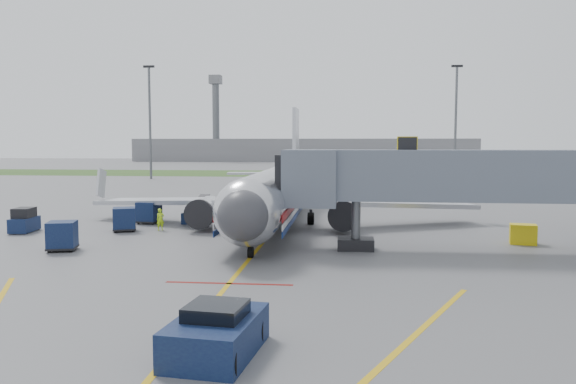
# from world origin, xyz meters

# --- Properties ---
(ground) EXTENTS (400.00, 400.00, 0.00)m
(ground) POSITION_xyz_m (0.00, 0.00, 0.00)
(ground) COLOR #565659
(ground) RESTS_ON ground
(grass_strip) EXTENTS (300.00, 25.00, 0.01)m
(grass_strip) POSITION_xyz_m (0.00, 90.00, 0.01)
(grass_strip) COLOR #2D4C1E
(grass_strip) RESTS_ON ground
(apron_markings) EXTENTS (21.52, 50.00, 0.01)m
(apron_markings) POSITION_xyz_m (0.00, -7.40, 0.00)
(apron_markings) COLOR gold
(apron_markings) RESTS_ON ground
(airliner) EXTENTS (32.10, 35.67, 10.25)m
(airliner) POSITION_xyz_m (0.00, 15.25, 2.65)
(airliner) COLOR silver
(airliner) RESTS_ON ground
(jet_bridge) EXTENTS (25.30, 4.00, 6.90)m
(jet_bridge) POSITION_xyz_m (12.86, 5.00, 4.47)
(jet_bridge) COLOR slate
(jet_bridge) RESTS_ON ground
(light_mast_left) EXTENTS (2.00, 0.44, 20.40)m
(light_mast_left) POSITION_xyz_m (-30.00, 70.00, 10.78)
(light_mast_left) COLOR #595B60
(light_mast_left) RESTS_ON ground
(light_mast_right) EXTENTS (2.00, 0.44, 20.40)m
(light_mast_right) POSITION_xyz_m (25.00, 75.00, 10.78)
(light_mast_right) COLOR #595B60
(light_mast_right) RESTS_ON ground
(distant_terminal) EXTENTS (120.00, 14.00, 8.00)m
(distant_terminal) POSITION_xyz_m (-10.00, 170.00, 4.00)
(distant_terminal) COLOR slate
(distant_terminal) RESTS_ON ground
(control_tower) EXTENTS (4.00, 4.00, 30.00)m
(control_tower) POSITION_xyz_m (-40.00, 165.00, 17.33)
(control_tower) COLOR #595B60
(control_tower) RESTS_ON ground
(pushback_tug) EXTENTS (2.79, 4.10, 1.60)m
(pushback_tug) POSITION_xyz_m (1.43, -12.65, 0.67)
(pushback_tug) COLOR #0D163C
(pushback_tug) RESTS_ON ground
(baggage_tug) EXTENTS (1.59, 2.67, 1.78)m
(baggage_tug) POSITION_xyz_m (-18.06, 9.40, 0.79)
(baggage_tug) COLOR #0D163C
(baggage_tug) RESTS_ON ground
(baggage_cart_a) EXTENTS (2.02, 2.02, 1.77)m
(baggage_cart_a) POSITION_xyz_m (-11.70, 2.86, 0.90)
(baggage_cart_a) COLOR #0D163C
(baggage_cart_a) RESTS_ON ground
(baggage_cart_b) EXTENTS (2.09, 2.09, 1.75)m
(baggage_cart_b) POSITION_xyz_m (-10.90, 10.49, 0.89)
(baggage_cart_b) COLOR #0D163C
(baggage_cart_b) RESTS_ON ground
(baggage_cart_c) EXTENTS (1.87, 1.87, 1.77)m
(baggage_cart_c) POSITION_xyz_m (-10.49, 14.58, 0.90)
(baggage_cart_c) COLOR #0D163C
(baggage_cart_c) RESTS_ON ground
(belt_loader) EXTENTS (1.60, 4.31, 2.07)m
(belt_loader) POSITION_xyz_m (-6.95, 16.04, 0.51)
(belt_loader) COLOR #0D163C
(belt_loader) RESTS_ON ground
(ground_power_cart) EXTENTS (1.79, 1.38, 1.29)m
(ground_power_cart) POSITION_xyz_m (16.78, 8.00, 0.63)
(ground_power_cart) COLOR yellow
(ground_power_cart) RESTS_ON ground
(ramp_worker) EXTENTS (0.71, 0.68, 1.64)m
(ramp_worker) POSITION_xyz_m (-8.39, 11.17, 0.82)
(ramp_worker) COLOR #B7EE1C
(ramp_worker) RESTS_ON ground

